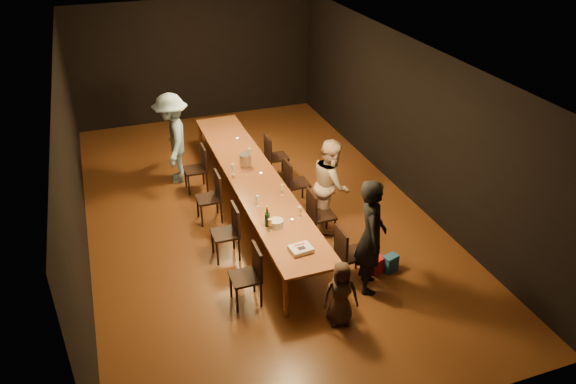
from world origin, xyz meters
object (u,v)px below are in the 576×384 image
object	(u,v)px
chair_left_3	(195,169)
birthday_cake	(301,249)
table	(254,179)
man_blue	(173,139)
child	(341,294)
chair_right_0	(352,253)
chair_right_1	(322,214)
chair_left_1	(225,233)
plate_stack	(276,224)
woman_birthday	(371,236)
champagne_bottle	(267,216)
chair_right_2	(297,183)
ice_bucket	(245,160)
woman_tan	(331,184)
chair_left_2	(209,198)
chair_left_0	(245,277)
chair_right_3	(277,156)

from	to	relation	value
chair_left_3	birthday_cake	distance (m)	3.76
table	man_blue	distance (m)	2.11
table	child	xyz separation A→B (m)	(0.28, -3.25, -0.20)
chair_left_3	birthday_cake	bearing A→B (deg)	-167.07
chair_right_0	birthday_cake	xyz separation A→B (m)	(-0.86, -0.05, 0.32)
chair_right_1	chair_left_1	bearing A→B (deg)	-90.00
table	plate_stack	bearing A→B (deg)	-94.69
woman_birthday	champagne_bottle	xyz separation A→B (m)	(-1.26, 1.03, 0.00)
chair_right_2	ice_bucket	size ratio (longest dim) A/B	3.86
chair_right_2	chair_left_1	xyz separation A→B (m)	(-1.70, -1.20, 0.00)
chair_left_1	chair_right_2	bearing A→B (deg)	-54.78
ice_bucket	child	bearing A→B (deg)	-85.44
chair_left_3	woman_birthday	distance (m)	4.32
child	woman_tan	bearing A→B (deg)	84.30
chair_right_0	man_blue	bearing A→B (deg)	-154.29
man_blue	chair_right_2	bearing A→B (deg)	57.56
woman_tan	chair_left_2	bearing A→B (deg)	84.84
birthday_cake	chair_right_0	bearing A→B (deg)	-2.56
table	child	world-z (taller)	child
woman_birthday	birthday_cake	size ratio (longest dim) A/B	5.39
birthday_cake	champagne_bottle	bearing A→B (deg)	101.12
chair_left_0	chair_left_2	world-z (taller)	same
chair_left_0	champagne_bottle	size ratio (longest dim) A/B	2.67
chair_right_1	chair_right_3	xyz separation A→B (m)	(0.00, 2.40, 0.00)
birthday_cake	plate_stack	distance (m)	0.74
chair_left_1	champagne_bottle	bearing A→B (deg)	-127.13
chair_left_1	child	xyz separation A→B (m)	(1.13, -2.05, 0.04)
chair_right_2	woman_birthday	xyz separation A→B (m)	(0.15, -2.68, 0.46)
table	woman_birthday	distance (m)	2.87
chair_right_3	chair_left_2	bearing A→B (deg)	-54.78
plate_stack	woman_tan	bearing A→B (deg)	33.16
ice_bucket	woman_tan	bearing A→B (deg)	-48.86
chair_right_0	chair_left_1	distance (m)	2.08
chair_left_1	man_blue	size ratio (longest dim) A/B	0.50
chair_right_2	birthday_cake	distance (m)	2.62
chair_left_0	chair_left_1	size ratio (longest dim) A/B	1.00
woman_tan	plate_stack	size ratio (longest dim) A/B	7.58
chair_right_0	man_blue	xyz separation A→B (m)	(-2.00, 4.15, 0.46)
champagne_bottle	man_blue	bearing A→B (deg)	104.65
man_blue	chair_left_3	bearing A→B (deg)	37.24
woman_tan	man_blue	xyz separation A→B (m)	(-2.30, 2.63, 0.09)
child	champagne_bottle	distance (m)	1.74
chair_right_1	woman_birthday	xyz separation A→B (m)	(0.15, -1.48, 0.46)
woman_tan	plate_stack	xyz separation A→B (m)	(-1.29, -0.84, -0.02)
chair_left_3	woman_birthday	size ratio (longest dim) A/B	0.50
chair_left_3	plate_stack	world-z (taller)	chair_left_3
chair_right_2	plate_stack	xyz separation A→B (m)	(-0.99, -1.72, 0.35)
chair_right_2	child	bearing A→B (deg)	-10.00
chair_right_0	birthday_cake	size ratio (longest dim) A/B	2.72
chair_left_2	champagne_bottle	distance (m)	1.81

